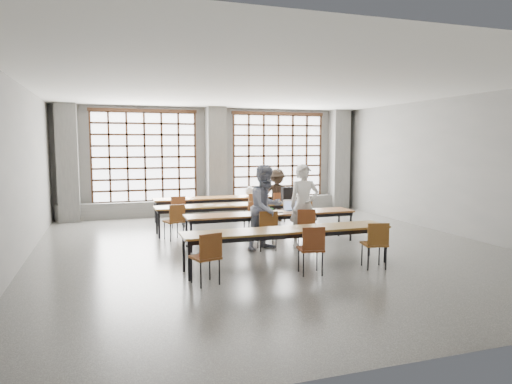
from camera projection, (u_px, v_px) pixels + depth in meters
floor at (270, 248)px, 10.15m from camera, size 11.00×11.00×0.00m
ceiling at (271, 88)px, 9.78m from camera, size 11.00×11.00×0.00m
wall_back at (214, 161)px, 15.16m from camera, size 10.00×0.00×10.00m
wall_front at (450, 197)px, 4.77m from camera, size 10.00×0.00×10.00m
wall_left at (16, 174)px, 8.41m from camera, size 0.00×11.00×11.00m
wall_right at (456, 166)px, 11.51m from camera, size 0.00×11.00×11.00m
column_left at (68, 163)px, 13.50m from camera, size 0.60×0.55×3.50m
column_mid at (216, 161)px, 14.90m from camera, size 0.60×0.55×3.50m
column_right at (339, 160)px, 16.29m from camera, size 0.60×0.55×3.50m
window_left at (145, 157)px, 14.37m from camera, size 3.32×0.12×3.00m
window_right at (278, 156)px, 15.77m from camera, size 3.32×0.12×3.00m
sill_ledge at (216, 206)px, 15.13m from camera, size 9.80×0.35×0.50m
desk_row_a at (221, 199)px, 13.66m from camera, size 4.00×0.70×0.73m
desk_row_b at (232, 207)px, 11.99m from camera, size 4.00×0.70×0.73m
desk_row_c at (271, 215)px, 10.54m from camera, size 4.00×0.70×0.73m
desk_row_d at (288, 232)px, 8.53m from camera, size 4.00×0.70×0.73m
chair_back_left at (178, 208)px, 12.64m from camera, size 0.42×0.43×0.88m
chair_back_mid at (253, 205)px, 13.33m from camera, size 0.46×0.47×0.88m
chair_back_right at (279, 204)px, 13.57m from camera, size 0.43×0.43×0.88m
chair_mid_left at (175, 218)px, 10.92m from camera, size 0.53×0.53×0.88m
chair_mid_centre at (254, 214)px, 11.53m from camera, size 0.44×0.45×0.88m
chair_mid_right at (304, 212)px, 11.96m from camera, size 0.50×0.50×0.88m
chair_front_left at (268, 226)px, 9.86m from camera, size 0.48×0.48×0.88m
chair_front_right at (305, 224)px, 10.14m from camera, size 0.51×0.51×0.88m
chair_near_left at (207, 253)px, 7.43m from camera, size 0.52×0.52×0.88m
chair_near_mid at (312, 245)px, 8.00m from camera, size 0.48×0.49×0.88m
chair_near_right at (376, 240)px, 8.41m from camera, size 0.50×0.50×0.88m
student_male at (304, 206)px, 10.23m from camera, size 0.72×0.52×1.86m
student_female at (266, 208)px, 9.95m from camera, size 1.11×1.01×1.85m
student_back at (277, 195)px, 13.67m from camera, size 1.09×0.75×1.56m
laptop_front at (292, 208)px, 10.80m from camera, size 0.39×0.34×0.26m
laptop_back at (263, 193)px, 14.17m from camera, size 0.43×0.39×0.26m
mouse at (309, 210)px, 10.81m from camera, size 0.11×0.08×0.04m
green_box at (268, 210)px, 10.59m from camera, size 0.27×0.16×0.09m
phone at (280, 213)px, 10.49m from camera, size 0.14×0.07×0.01m
paper_sheet_a at (209, 205)px, 11.84m from camera, size 0.34×0.28×0.00m
paper_sheet_b at (221, 205)px, 11.84m from camera, size 0.33×0.26×0.00m
paper_sheet_c at (235, 204)px, 12.01m from camera, size 0.34×0.28×0.00m
backpack at (288, 194)px, 12.50m from camera, size 0.33×0.21×0.40m
plastic_bag at (249, 191)px, 13.96m from camera, size 0.26×0.21×0.29m
red_pouch at (205, 254)px, 7.50m from camera, size 0.21×0.13×0.06m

